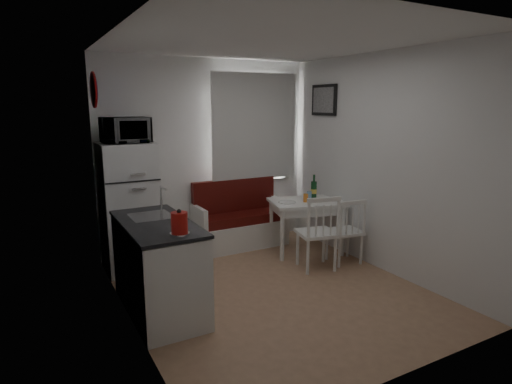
% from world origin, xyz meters
% --- Properties ---
extents(floor, '(3.00, 3.50, 0.02)m').
position_xyz_m(floor, '(0.00, 0.00, 0.00)').
color(floor, '#A77A59').
rests_on(floor, ground).
extents(ceiling, '(3.00, 3.50, 0.02)m').
position_xyz_m(ceiling, '(0.00, 0.00, 2.60)').
color(ceiling, white).
rests_on(ceiling, wall_back).
extents(wall_back, '(3.00, 0.02, 2.60)m').
position_xyz_m(wall_back, '(0.00, 1.75, 1.30)').
color(wall_back, white).
rests_on(wall_back, floor).
extents(wall_front, '(3.00, 0.02, 2.60)m').
position_xyz_m(wall_front, '(0.00, -1.75, 1.30)').
color(wall_front, white).
rests_on(wall_front, floor).
extents(wall_left, '(0.02, 3.50, 2.60)m').
position_xyz_m(wall_left, '(-1.50, 0.00, 1.30)').
color(wall_left, white).
rests_on(wall_left, floor).
extents(wall_right, '(0.02, 3.50, 2.60)m').
position_xyz_m(wall_right, '(1.50, 0.00, 1.30)').
color(wall_right, white).
rests_on(wall_right, floor).
extents(window, '(1.22, 0.06, 1.47)m').
position_xyz_m(window, '(0.70, 1.72, 1.62)').
color(window, white).
rests_on(window, wall_back).
extents(curtain, '(1.35, 0.02, 1.50)m').
position_xyz_m(curtain, '(0.70, 1.65, 1.68)').
color(curtain, white).
rests_on(curtain, wall_back).
extents(kitchen_counter, '(0.62, 1.32, 1.16)m').
position_xyz_m(kitchen_counter, '(-1.20, 0.16, 0.46)').
color(kitchen_counter, white).
rests_on(kitchen_counter, floor).
extents(wall_sign, '(0.03, 0.40, 0.40)m').
position_xyz_m(wall_sign, '(-1.47, 1.45, 2.15)').
color(wall_sign, '#1B21A5').
rests_on(wall_sign, wall_left).
extents(picture_frame, '(0.04, 0.52, 0.42)m').
position_xyz_m(picture_frame, '(1.48, 1.10, 2.05)').
color(picture_frame, black).
rests_on(picture_frame, wall_right).
extents(bench, '(1.32, 0.51, 0.95)m').
position_xyz_m(bench, '(0.36, 1.51, 0.31)').
color(bench, white).
rests_on(bench, floor).
extents(dining_table, '(1.10, 0.90, 0.71)m').
position_xyz_m(dining_table, '(1.06, 0.87, 0.63)').
color(dining_table, white).
rests_on(dining_table, floor).
extents(chair_left, '(0.52, 0.51, 0.50)m').
position_xyz_m(chair_left, '(0.81, 0.21, 0.58)').
color(chair_left, white).
rests_on(chair_left, floor).
extents(chair_right, '(0.44, 0.42, 0.45)m').
position_xyz_m(chair_right, '(1.25, 0.22, 0.52)').
color(chair_right, white).
rests_on(chair_right, floor).
extents(fridge, '(0.62, 0.62, 1.55)m').
position_xyz_m(fridge, '(-1.18, 1.40, 0.78)').
color(fridge, white).
rests_on(fridge, floor).
extents(microwave, '(0.53, 0.36, 0.30)m').
position_xyz_m(microwave, '(-1.18, 1.35, 1.70)').
color(microwave, white).
rests_on(microwave, fridge).
extents(kettle, '(0.17, 0.17, 0.22)m').
position_xyz_m(kettle, '(-1.15, -0.38, 1.01)').
color(kettle, '#B8130E').
rests_on(kettle, kitchen_counter).
extents(wine_bottle, '(0.08, 0.08, 0.33)m').
position_xyz_m(wine_bottle, '(1.25, 0.97, 0.88)').
color(wine_bottle, '#164521').
rests_on(wine_bottle, dining_table).
extents(drinking_glass_orange, '(0.07, 0.07, 0.11)m').
position_xyz_m(drinking_glass_orange, '(1.01, 0.82, 0.77)').
color(drinking_glass_orange, orange).
rests_on(drinking_glass_orange, dining_table).
extents(drinking_glass_blue, '(0.07, 0.07, 0.11)m').
position_xyz_m(drinking_glass_blue, '(1.14, 0.92, 0.77)').
color(drinking_glass_blue, '#7BADD2').
rests_on(drinking_glass_blue, dining_table).
extents(plate, '(0.23, 0.23, 0.02)m').
position_xyz_m(plate, '(0.76, 0.89, 0.72)').
color(plate, white).
rests_on(plate, dining_table).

